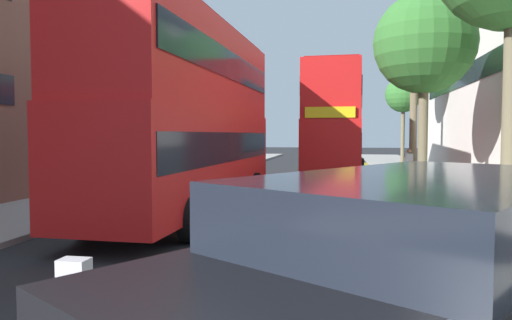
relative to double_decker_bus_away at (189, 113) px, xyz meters
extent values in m
cube|color=#9E9991|center=(8.42, 2.64, -2.96)|extent=(4.00, 80.00, 0.14)
cube|color=#9E9991|center=(-4.58, 2.64, -2.96)|extent=(4.00, 80.00, 0.14)
cube|color=yellow|center=(6.32, 0.64, -3.03)|extent=(0.10, 56.00, 0.01)
cube|color=yellow|center=(6.16, 0.64, -3.03)|extent=(0.10, 56.00, 0.01)
cube|color=white|center=(1.92, -9.36, -2.29)|extent=(0.28, 0.20, 0.95)
cube|color=blue|center=(1.92, -9.47, -2.10)|extent=(0.22, 0.01, 0.26)
cube|color=red|center=(0.00, 0.00, -1.29)|extent=(2.82, 10.87, 2.60)
cube|color=red|center=(0.00, 0.00, 1.26)|extent=(2.77, 10.65, 2.50)
cube|color=black|center=(0.00, 0.00, -0.99)|extent=(2.84, 10.44, 0.84)
cube|color=black|center=(0.00, 0.00, 1.36)|extent=(2.82, 10.22, 0.80)
cube|color=yellow|center=(0.16, 5.38, 0.26)|extent=(2.00, 0.12, 0.44)
cube|color=maroon|center=(0.00, 0.00, 2.56)|extent=(2.54, 9.78, 0.10)
cylinder|color=black|center=(-1.15, 3.38, -2.51)|extent=(0.33, 1.05, 1.04)
cylinder|color=black|center=(1.35, 3.31, -2.51)|extent=(0.33, 1.05, 1.04)
cylinder|color=black|center=(-1.35, -3.31, -2.51)|extent=(0.33, 1.05, 1.04)
cylinder|color=black|center=(1.15, -3.39, -2.51)|extent=(0.33, 1.05, 1.04)
cube|color=red|center=(4.10, 11.37, -1.29)|extent=(2.89, 10.88, 2.60)
cube|color=red|center=(4.10, 11.37, 1.26)|extent=(2.84, 10.67, 2.50)
cube|color=black|center=(4.10, 11.37, -0.99)|extent=(2.91, 10.45, 0.84)
cube|color=black|center=(4.10, 11.37, 1.36)|extent=(2.89, 10.24, 0.80)
cube|color=yellow|center=(3.91, 5.99, 0.26)|extent=(2.00, 0.13, 0.44)
cube|color=maroon|center=(4.10, 11.37, 2.56)|extent=(2.60, 9.80, 0.10)
cylinder|color=black|center=(5.23, 7.97, -2.51)|extent=(0.34, 1.05, 1.04)
cylinder|color=black|center=(2.73, 8.07, -2.51)|extent=(0.34, 1.05, 1.04)
cylinder|color=black|center=(5.48, 14.67, -2.51)|extent=(0.34, 1.05, 1.04)
cylinder|color=black|center=(2.98, 14.76, -2.51)|extent=(0.34, 1.05, 1.04)
cube|color=black|center=(5.09, -9.94, -1.29)|extent=(3.08, 3.50, 0.76)
cylinder|color=#2D2D38|center=(7.33, 8.78, -2.46)|extent=(0.22, 0.22, 0.85)
cube|color=silver|center=(7.33, 8.78, -1.76)|extent=(0.34, 0.22, 0.56)
sphere|color=#9E7051|center=(7.33, 8.78, -1.37)|extent=(0.20, 0.20, 0.20)
cylinder|color=#6B6047|center=(8.48, 16.06, -0.02)|extent=(0.43, 0.43, 5.74)
cylinder|color=#6B6047|center=(9.02, 15.97, 3.23)|extent=(0.30, 1.13, 0.84)
cylinder|color=#6B6047|center=(8.21, 16.39, 3.16)|extent=(0.78, 0.68, 0.69)
cylinder|color=#6B6047|center=(7.98, 15.48, 3.39)|extent=(1.28, 1.13, 1.16)
sphere|color=#33702D|center=(8.48, 16.06, 4.03)|extent=(3.92, 3.92, 3.92)
cylinder|color=#6B6047|center=(8.81, 0.32, 0.04)|extent=(0.40, 0.40, 5.86)
cylinder|color=#6B6047|center=(7.40, 5.48, -0.61)|extent=(0.36, 0.36, 4.55)
cylinder|color=#6B6047|center=(7.80, 5.52, 1.94)|extent=(0.19, 0.87, 0.65)
cylinder|color=#6B6047|center=(7.03, 6.00, 2.10)|extent=(1.14, 0.86, 0.97)
cylinder|color=#6B6047|center=(7.19, 5.11, 1.96)|extent=(0.85, 0.56, 0.68)
sphere|color=#33702D|center=(7.40, 5.48, 2.79)|extent=(3.78, 3.78, 3.78)
cylinder|color=#6B6047|center=(9.10, 26.42, -0.59)|extent=(0.30, 0.30, 4.60)
cylinder|color=#6B6047|center=(9.86, 26.49, 2.25)|extent=(0.26, 1.58, 1.15)
cylinder|color=#6B6047|center=(9.19, 26.94, 2.08)|extent=(1.10, 0.31, 0.82)
cylinder|color=#6B6047|center=(8.76, 26.77, 2.05)|extent=(0.81, 0.79, 0.76)
cylinder|color=#6B6047|center=(8.76, 26.19, 2.00)|extent=(0.59, 0.79, 0.66)
cylinder|color=#6B6047|center=(9.15, 25.95, 2.04)|extent=(1.00, 0.23, 0.75)
sphere|color=#33702D|center=(9.10, 26.42, 2.57)|extent=(2.85, 2.85, 2.85)
cube|color=black|center=(10.40, 9.90, 2.32)|extent=(0.04, 24.64, 1.00)
camera|label=1|loc=(4.46, -13.53, -0.63)|focal=33.79mm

